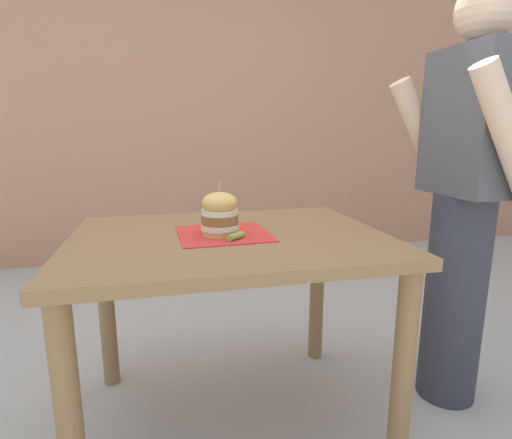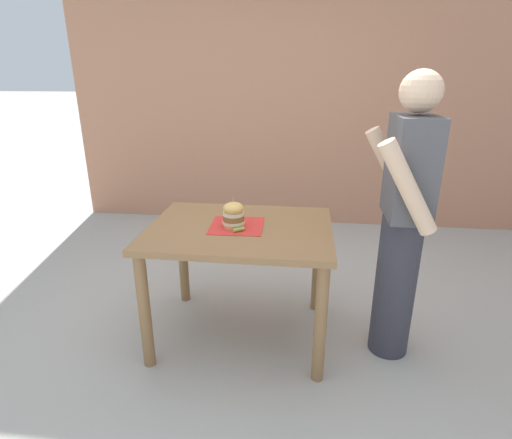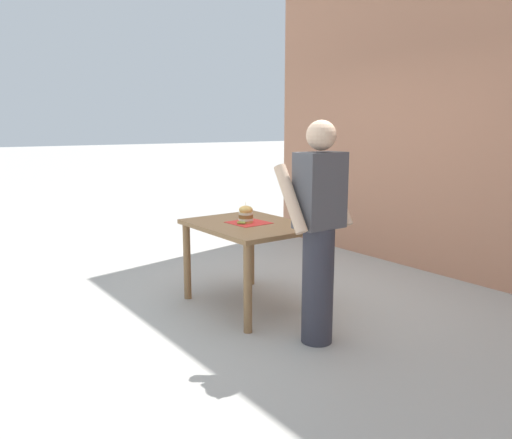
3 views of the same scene
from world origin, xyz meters
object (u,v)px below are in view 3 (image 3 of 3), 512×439
sandwich (246,214)px  pickle_spear (241,223)px  diner_across_table (319,230)px  patio_table (250,237)px

sandwich → pickle_spear: size_ratio=2.63×
sandwich → diner_across_table: bearing=88.3°
patio_table → diner_across_table: diner_across_table is taller
sandwich → pickle_spear: bearing=28.6°
sandwich → diner_across_table: (0.03, 0.99, 0.03)m
sandwich → pickle_spear: sandwich is taller
patio_table → pickle_spear: pickle_spear is taller
sandwich → diner_across_table: 0.99m
patio_table → pickle_spear: size_ratio=15.55×
pickle_spear → diner_across_table: bearing=93.0°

